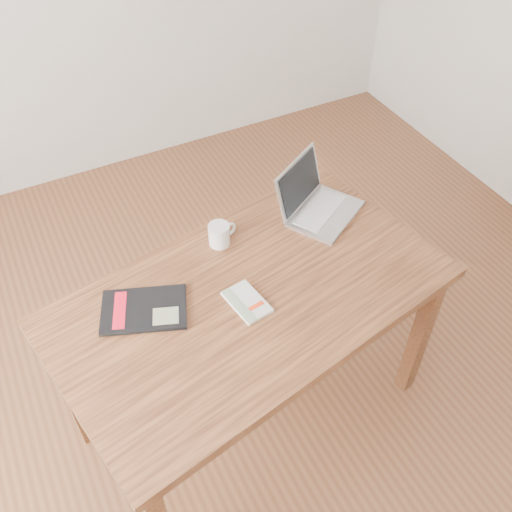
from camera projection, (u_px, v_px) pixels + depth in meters
name	position (u px, v px, depth m)	size (l,w,h in m)	color
room	(220.00, 157.00, 1.40)	(4.04, 4.04, 2.70)	#56321D
desk	(251.00, 311.00, 1.95)	(1.43, 0.99, 0.75)	#522D18
white_guidebook	(247.00, 302.00, 1.85)	(0.12, 0.18, 0.01)	silver
black_guidebook	(144.00, 310.00, 1.83)	(0.32, 0.27, 0.01)	black
laptop	(316.00, 202.00, 2.15)	(0.37, 0.36, 0.19)	silver
coffee_mug	(220.00, 234.00, 2.03)	(0.11, 0.08, 0.08)	white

